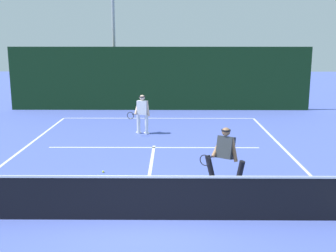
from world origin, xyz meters
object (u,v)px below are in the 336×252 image
(player_far, at_px, (142,113))
(tennis_ball, at_px, (103,172))
(light_pole, at_px, (114,32))
(player_near, at_px, (225,155))

(player_far, xyz_separation_m, tennis_ball, (-0.81, -5.11, -0.85))
(player_far, height_order, light_pole, light_pole)
(player_near, bearing_deg, player_far, -35.29)
(player_near, bearing_deg, light_pole, -38.89)
(tennis_ball, bearing_deg, player_far, 80.98)
(player_near, height_order, player_far, player_near)
(player_far, relative_size, tennis_ball, 24.42)
(player_near, distance_m, player_far, 6.87)
(tennis_ball, relative_size, light_pole, 0.01)
(player_far, distance_m, light_pole, 8.58)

